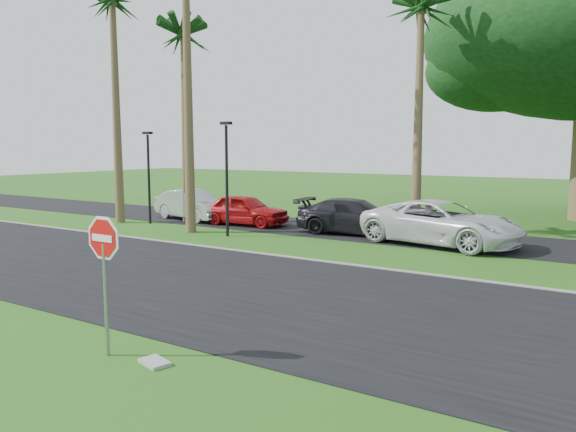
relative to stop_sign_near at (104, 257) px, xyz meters
The scene contains 15 objects.
ground 3.52m from the stop_sign_near, 99.46° to the left, with size 120.00×120.00×0.00m, color #295816.
road 5.33m from the stop_sign_near, 95.71° to the left, with size 120.00×8.00×0.02m, color black.
parking_strip 15.61m from the stop_sign_near, 91.85° to the left, with size 120.00×5.00×0.02m, color black.
curb 9.23m from the stop_sign_near, 93.16° to the left, with size 120.00×0.12×0.06m, color gray.
stop_sign_near is the anchor object (origin of this frame).
palm_left_far 19.90m from the stop_sign_near, 138.37° to the left, with size 5.00×5.00×11.50m.
palm_left_mid 19.10m from the stop_sign_near, 128.16° to the left, with size 5.00×5.00×10.00m.
palm_center 18.54m from the stop_sign_near, 91.68° to the left, with size 5.00×5.00×10.50m.
streetlight_left 17.34m from the stop_sign_near, 133.83° to the left, with size 0.45×0.25×4.34m.
streetlight_right 13.24m from the stop_sign_near, 119.48° to the left, with size 0.45×0.25×4.64m.
car_silver 18.38m from the stop_sign_near, 127.45° to the left, with size 1.57×4.50×1.48m, color #B4B8BC.
car_red 16.48m from the stop_sign_near, 118.47° to the left, with size 1.69×4.20×1.43m, color #AA0E12.
car_dark 14.98m from the stop_sign_near, 98.80° to the left, with size 2.05×5.04×1.46m, color black.
car_minivan 14.24m from the stop_sign_near, 83.86° to the left, with size 2.73×5.92×1.65m, color silver.
utility_slab 2.01m from the stop_sign_near, ahead, with size 0.55×0.35×0.06m, color gray.
Camera 1 is at (8.29, -9.32, 3.67)m, focal length 35.00 mm.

